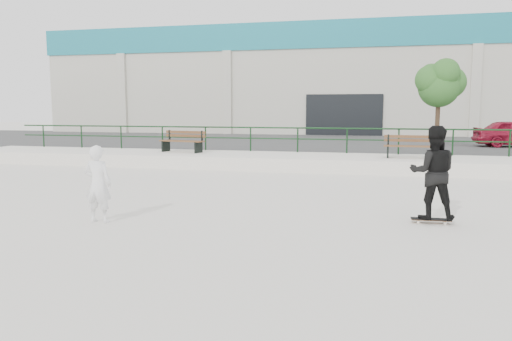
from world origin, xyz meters
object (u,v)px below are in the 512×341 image
(tree, at_px, (440,82))
(standing_skater, at_px, (433,173))
(bench_right, at_px, (410,147))
(skateboard, at_px, (431,220))
(bench_left, at_px, (183,141))
(seated_skater, at_px, (98,184))

(tree, relative_size, standing_skater, 2.05)
(tree, distance_m, standing_skater, 12.61)
(bench_right, relative_size, tree, 0.48)
(skateboard, distance_m, standing_skater, 0.96)
(bench_left, height_order, bench_right, bench_left)
(standing_skater, xyz_separation_m, seated_skater, (-6.60, -1.51, -0.24))
(skateboard, bearing_deg, bench_left, 132.47)
(seated_skater, bearing_deg, skateboard, -167.69)
(skateboard, relative_size, seated_skater, 0.50)
(bench_right, bearing_deg, skateboard, -88.58)
(bench_left, xyz_separation_m, tree, (10.34, 3.49, 2.46))
(bench_left, relative_size, standing_skater, 1.06)
(tree, relative_size, seated_skater, 2.44)
(bench_right, height_order, tree, tree)
(bench_left, distance_m, skateboard, 12.57)
(seated_skater, bearing_deg, bench_left, -77.93)
(bench_left, distance_m, seated_skater, 10.58)
(tree, height_order, seated_skater, tree)
(bench_right, height_order, seated_skater, seated_skater)
(bench_left, xyz_separation_m, skateboard, (8.92, -8.81, -0.87))
(seated_skater, bearing_deg, tree, -120.72)
(bench_right, height_order, skateboard, bench_right)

